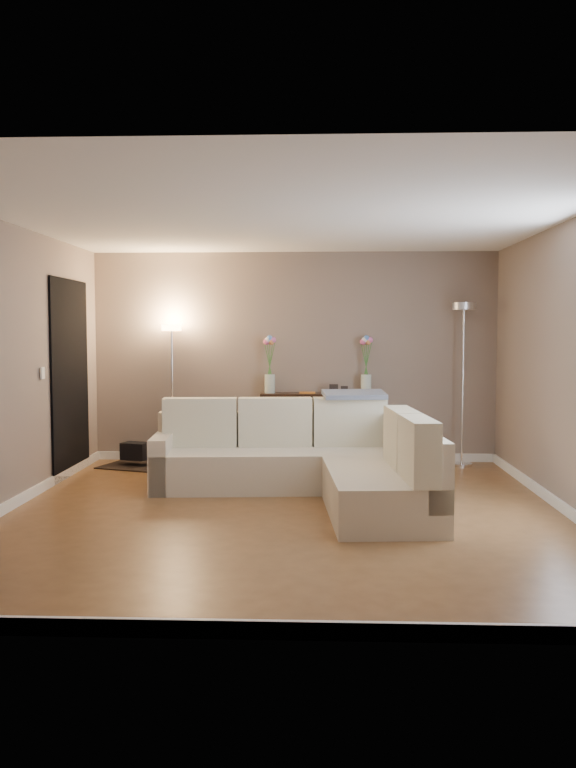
{
  "coord_description": "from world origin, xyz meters",
  "views": [
    {
      "loc": [
        0.29,
        -6.56,
        1.62
      ],
      "look_at": [
        0.0,
        0.8,
        1.1
      ],
      "focal_mm": 35.0,
      "sensor_mm": 36.0,
      "label": 1
    }
  ],
  "objects_px": {
    "console_table": "(311,423)",
    "floor_lamp_lit": "(172,365)",
    "sectional_sofa": "(315,461)",
    "floor_lamp_unlit": "(463,351)"
  },
  "relations": [
    {
      "from": "console_table",
      "to": "floor_lamp_lit",
      "type": "bearing_deg",
      "value": -178.26
    },
    {
      "from": "console_table",
      "to": "floor_lamp_unlit",
      "type": "xyz_separation_m",
      "value": [
        1.83,
        -0.17,
        0.9
      ]
    },
    {
      "from": "floor_lamp_unlit",
      "to": "sectional_sofa",
      "type": "bearing_deg",
      "value": -136.0
    },
    {
      "from": "sectional_sofa",
      "to": "console_table",
      "type": "relative_size",
      "value": 1.98
    },
    {
      "from": "sectional_sofa",
      "to": "floor_lamp_unlit",
      "type": "xyz_separation_m",
      "value": [
        1.76,
        1.7,
        1.05
      ]
    },
    {
      "from": "floor_lamp_lit",
      "to": "console_table",
      "type": "bearing_deg",
      "value": 1.74
    },
    {
      "from": "sectional_sofa",
      "to": "floor_lamp_unlit",
      "type": "distance_m",
      "value": 2.66
    },
    {
      "from": "console_table",
      "to": "floor_lamp_lit",
      "type": "distance_m",
      "value": 1.85
    },
    {
      "from": "sectional_sofa",
      "to": "floor_lamp_lit",
      "type": "relative_size",
      "value": 1.63
    },
    {
      "from": "sectional_sofa",
      "to": "console_table",
      "type": "xyz_separation_m",
      "value": [
        -0.07,
        1.87,
        0.15
      ]
    }
  ]
}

